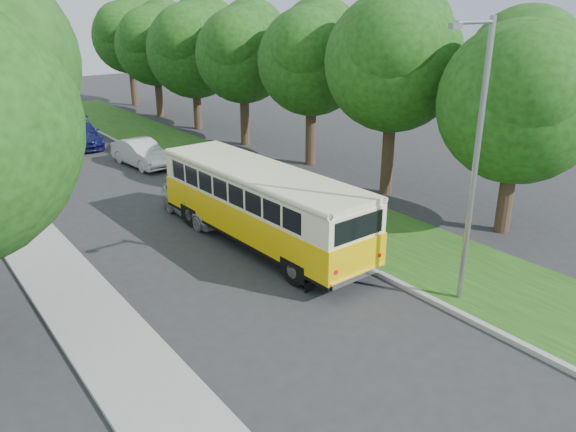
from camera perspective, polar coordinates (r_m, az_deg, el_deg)
ground at (r=16.35m, az=0.47°, el=-9.59°), size 120.00×120.00×0.00m
curb at (r=21.86m, az=0.10°, el=-1.23°), size 0.20×70.00×0.15m
grass_verge at (r=23.25m, az=4.75°, el=0.04°), size 4.50×70.00×0.13m
sidewalk at (r=18.58m, az=-21.32°, el=-6.99°), size 2.20×70.00×0.12m
treeline at (r=31.57m, az=-15.42°, el=15.81°), size 24.27×41.91×9.46m
lamppost_near at (r=15.93m, az=18.38°, el=5.54°), size 1.71×0.16×8.00m
warning_sign at (r=24.46m, az=-25.78°, el=3.12°), size 0.56×0.10×2.50m
vintage_bus at (r=20.07m, az=-2.73°, el=0.90°), size 2.92×9.89×2.91m
car_silver at (r=23.24m, az=-9.11°, el=1.58°), size 1.80×4.32×1.46m
car_white at (r=31.51m, az=-14.67°, el=6.21°), size 1.96×4.44×1.42m
car_blue at (r=37.24m, az=-20.30°, el=7.82°), size 2.78×5.32×1.47m
car_grey at (r=39.99m, az=-21.27°, el=8.32°), size 3.13×4.76×1.22m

